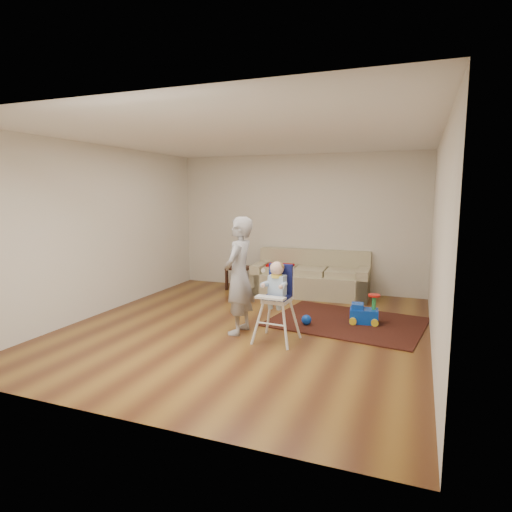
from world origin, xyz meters
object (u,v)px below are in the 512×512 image
(ride_on_toy, at_px, (364,308))
(adult, at_px, (239,276))
(sofa, at_px, (310,274))
(side_table, at_px, (240,278))
(high_chair, at_px, (277,303))
(toy_ball, at_px, (306,320))

(ride_on_toy, distance_m, adult, 1.97)
(sofa, relative_size, side_table, 4.86)
(ride_on_toy, height_order, high_chair, high_chair)
(toy_ball, height_order, adult, adult)
(high_chair, bearing_deg, adult, 169.37)
(ride_on_toy, distance_m, high_chair, 1.56)
(ride_on_toy, bearing_deg, side_table, 143.61)
(side_table, height_order, ride_on_toy, ride_on_toy)
(sofa, xyz_separation_m, high_chair, (0.20, -2.68, 0.10))
(sofa, distance_m, adult, 2.60)
(side_table, bearing_deg, sofa, -0.55)
(toy_ball, bearing_deg, side_table, 134.62)
(side_table, relative_size, adult, 0.28)
(sofa, bearing_deg, adult, -101.36)
(sofa, bearing_deg, ride_on_toy, -54.18)
(sofa, relative_size, toy_ball, 14.97)
(toy_ball, bearing_deg, sofa, 102.17)
(sofa, xyz_separation_m, adult, (-0.40, -2.54, 0.39))
(side_table, height_order, adult, adult)
(sofa, xyz_separation_m, side_table, (-1.48, 0.01, -0.19))
(side_table, bearing_deg, toy_ball, -45.38)
(ride_on_toy, height_order, toy_ball, ride_on_toy)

